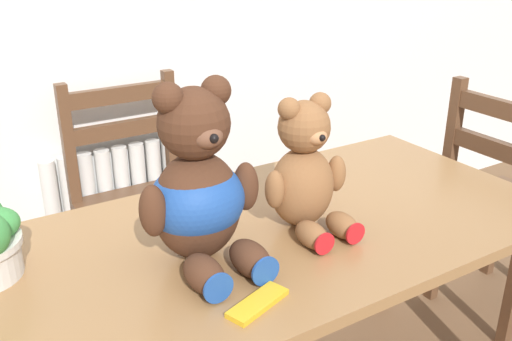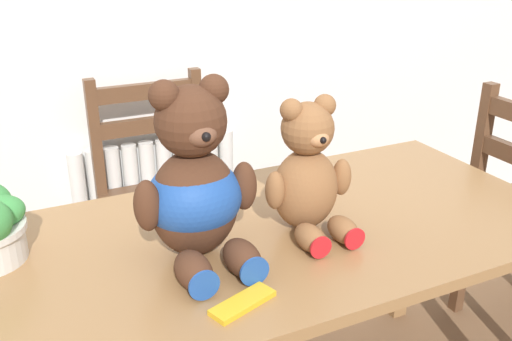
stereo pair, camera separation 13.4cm
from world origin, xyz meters
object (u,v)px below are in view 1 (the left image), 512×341
wooden_chair_side (505,206)px  teddy_bear_right (305,173)px  wooden_chair_behind (142,204)px  chocolate_bar (258,303)px  teddy_bear_left (199,191)px

wooden_chair_side → teddy_bear_right: teddy_bear_right is taller
wooden_chair_behind → chocolate_bar: size_ratio=6.34×
wooden_chair_side → chocolate_bar: 1.35m
wooden_chair_behind → teddy_bear_right: 0.91m
wooden_chair_behind → wooden_chair_side: (1.15, -0.72, -0.01)m
teddy_bear_left → chocolate_bar: (0.01, -0.23, -0.16)m
teddy_bear_right → wooden_chair_behind: bearing=-79.6°
wooden_chair_side → chocolate_bar: bearing=-75.9°
wooden_chair_behind → teddy_bear_right: teddy_bear_right is taller
wooden_chair_behind → chocolate_bar: 1.08m
teddy_bear_left → chocolate_bar: 0.28m
teddy_bear_right → wooden_chair_side: bearing=-174.2°
teddy_bear_left → teddy_bear_right: size_ratio=1.22×
wooden_chair_behind → teddy_bear_right: (0.14, -0.81, 0.39)m
wooden_chair_behind → teddy_bear_right: bearing=100.0°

